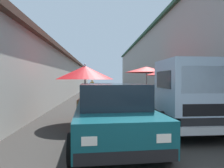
{
  "coord_description": "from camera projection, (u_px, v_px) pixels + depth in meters",
  "views": [
    {
      "loc": [
        -1.92,
        1.13,
        1.56
      ],
      "look_at": [
        8.42,
        0.51,
        1.33
      ],
      "focal_mm": 32.28,
      "sensor_mm": 36.0,
      "label": 1
    }
  ],
  "objects": [
    {
      "name": "building_right_concrete",
      "position": [
        192.0,
        61.0,
        18.09
      ],
      "size": [
        49.8,
        7.5,
        6.5
      ],
      "color": "gray",
      "rests_on": "ground"
    },
    {
      "name": "ground",
      "position": [
        115.0,
        100.0,
        15.49
      ],
      "size": [
        90.0,
        90.0,
        0.0
      ],
      "primitive_type": "plane",
      "color": "#33302D"
    },
    {
      "name": "delivery_truck",
      "position": [
        184.0,
        97.0,
        6.04
      ],
      "size": [
        4.97,
        2.09,
        2.08
      ],
      "color": "black",
      "rests_on": "ground"
    },
    {
      "name": "parked_scooter",
      "position": [
        88.0,
        92.0,
        17.62
      ],
      "size": [
        1.69,
        0.33,
        1.14
      ],
      "color": "black",
      "rests_on": "ground"
    },
    {
      "name": "fruit_stall_far_right",
      "position": [
        85.0,
        79.0,
        7.34
      ],
      "size": [
        2.11,
        2.11,
        2.13
      ],
      "color": "#9E9EA3",
      "rests_on": "ground"
    },
    {
      "name": "vendor_by_crates",
      "position": [
        92.0,
        87.0,
        19.22
      ],
      "size": [
        0.54,
        0.41,
        1.55
      ],
      "color": "navy",
      "rests_on": "ground"
    },
    {
      "name": "hatchback_car",
      "position": [
        111.0,
        112.0,
        5.06
      ],
      "size": [
        4.01,
        2.13,
        1.45
      ],
      "color": "#0F4C56",
      "rests_on": "ground"
    },
    {
      "name": "building_left_whitewash",
      "position": [
        30.0,
        77.0,
        17.27
      ],
      "size": [
        49.8,
        7.5,
        3.54
      ],
      "color": "beige",
      "rests_on": "ground"
    },
    {
      "name": "fruit_stall_near_right",
      "position": [
        146.0,
        74.0,
        12.68
      ],
      "size": [
        2.72,
        2.72,
        2.45
      ],
      "color": "#9E9EA3",
      "rests_on": "ground"
    },
    {
      "name": "fruit_stall_mid_lane",
      "position": [
        172.0,
        74.0,
        10.3
      ],
      "size": [
        2.63,
        2.63,
        2.33
      ],
      "color": "#9E9EA3",
      "rests_on": "ground"
    }
  ]
}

